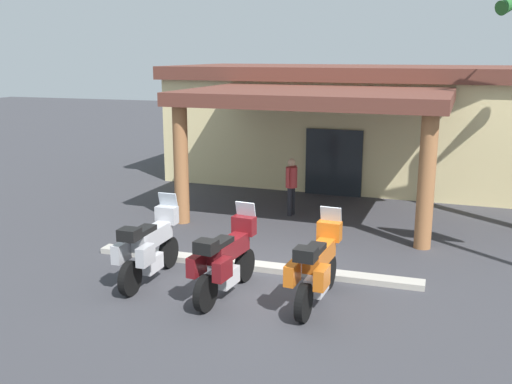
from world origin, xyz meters
TOP-DOWN VIEW (x-y plane):
  - ground_plane at (0.00, 0.00)m, footprint 80.00×80.00m
  - motel_building at (0.08, 10.08)m, footprint 12.69×10.84m
  - motorcycle_silver at (-2.09, -0.75)m, footprint 0.71×2.21m
  - motorcycle_maroon at (-0.40, -0.97)m, footprint 0.77×2.21m
  - motorcycle_orange at (1.29, -0.81)m, footprint 0.73×2.21m
  - pedestrian at (-0.67, 4.83)m, footprint 0.32×0.52m
  - curb_strip at (-0.40, 0.53)m, footprint 7.06×0.36m

SIDE VIEW (x-z plane):
  - ground_plane at x=0.00m, z-range 0.00..0.00m
  - curb_strip at x=-0.40m, z-range 0.00..0.12m
  - motorcycle_silver at x=-2.09m, z-range -0.11..1.50m
  - motorcycle_maroon at x=-0.40m, z-range -0.11..1.50m
  - motorcycle_orange at x=1.29m, z-range -0.11..1.50m
  - pedestrian at x=-0.67m, z-range 0.12..1.72m
  - motel_building at x=0.08m, z-range 0.07..4.05m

